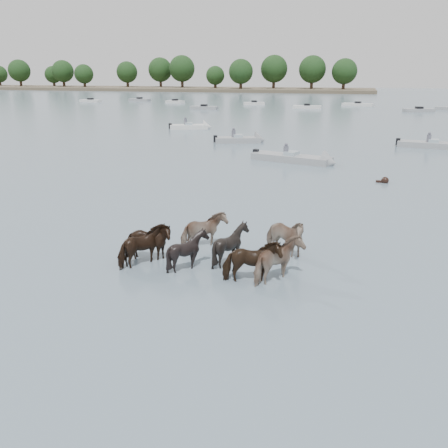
# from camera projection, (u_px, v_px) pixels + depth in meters

# --- Properties ---
(ground) EXTENTS (400.00, 400.00, 0.00)m
(ground) POSITION_uv_depth(u_px,v_px,m) (191.00, 261.00, 15.53)
(ground) COLOR #4A5E6A
(ground) RESTS_ON ground
(shoreline) EXTENTS (160.00, 30.00, 1.00)m
(shoreline) POSITION_uv_depth(u_px,v_px,m) (150.00, 89.00, 170.60)
(shoreline) COLOR #4C4233
(shoreline) RESTS_ON ground
(pony_herd) EXTENTS (6.24, 3.94, 1.52)m
(pony_herd) POSITION_uv_depth(u_px,v_px,m) (217.00, 248.00, 15.06)
(pony_herd) COLOR black
(pony_herd) RESTS_ON ground
(swimming_pony) EXTENTS (0.72, 0.44, 0.44)m
(swimming_pony) POSITION_uv_depth(u_px,v_px,m) (384.00, 181.00, 26.61)
(swimming_pony) COLOR black
(swimming_pony) RESTS_ON ground
(motorboat_a) EXTENTS (4.82, 2.95, 1.92)m
(motorboat_a) POSITION_uv_depth(u_px,v_px,m) (245.00, 140.00, 42.03)
(motorboat_a) COLOR gray
(motorboat_a) RESTS_ON ground
(motorboat_b) EXTENTS (6.39, 3.24, 1.92)m
(motorboat_b) POSITION_uv_depth(u_px,v_px,m) (302.00, 159.00, 32.51)
(motorboat_b) COLOR gray
(motorboat_b) RESTS_ON ground
(motorboat_c) EXTENTS (6.35, 2.51, 1.92)m
(motorboat_c) POSITION_uv_depth(u_px,v_px,m) (444.00, 146.00, 38.65)
(motorboat_c) COLOR gray
(motorboat_c) RESTS_ON ground
(motorboat_f) EXTENTS (4.92, 3.13, 1.92)m
(motorboat_f) POSITION_uv_depth(u_px,v_px,m) (195.00, 127.00, 52.16)
(motorboat_f) COLOR silver
(motorboat_f) RESTS_ON ground
(distant_flotilla) EXTENTS (104.24, 25.31, 0.93)m
(distant_flotilla) POSITION_uv_depth(u_px,v_px,m) (334.00, 106.00, 85.02)
(distant_flotilla) COLOR silver
(distant_flotilla) RESTS_ON ground
(treeline) EXTENTS (149.42, 21.64, 12.23)m
(treeline) POSITION_uv_depth(u_px,v_px,m) (165.00, 71.00, 167.67)
(treeline) COLOR #382619
(treeline) RESTS_ON ground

